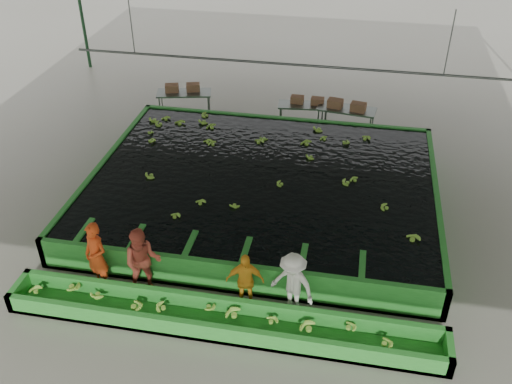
% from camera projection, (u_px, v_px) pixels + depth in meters
% --- Properties ---
extents(ground, '(80.00, 80.00, 0.00)m').
position_uv_depth(ground, '(253.00, 232.00, 15.84)').
color(ground, gray).
rests_on(ground, ground).
extents(shed_roof, '(20.00, 22.00, 0.04)m').
position_uv_depth(shed_roof, '(252.00, 59.00, 13.07)').
color(shed_roof, '#979898').
rests_on(shed_roof, shed_posts).
extents(shed_posts, '(20.00, 22.00, 5.00)m').
position_uv_depth(shed_posts, '(252.00, 154.00, 14.46)').
color(shed_posts, '#193D20').
rests_on(shed_posts, ground).
extents(flotation_tank, '(10.00, 8.00, 0.90)m').
position_uv_depth(flotation_tank, '(262.00, 189.00, 16.82)').
color(flotation_tank, '#2A892A').
rests_on(flotation_tank, ground).
extents(tank_water, '(9.70, 7.70, 0.00)m').
position_uv_depth(tank_water, '(262.00, 178.00, 16.60)').
color(tank_water, black).
rests_on(tank_water, flotation_tank).
extents(sorting_trough, '(10.00, 1.00, 0.50)m').
position_uv_depth(sorting_trough, '(221.00, 319.00, 12.76)').
color(sorting_trough, '#2A892A').
rests_on(sorting_trough, ground).
extents(cableway_rail, '(0.08, 0.08, 14.00)m').
position_uv_depth(cableway_rail, '(283.00, 64.00, 18.26)').
color(cableway_rail, '#59605B').
rests_on(cableway_rail, shed_roof).
extents(rail_hanger_left, '(0.04, 0.04, 2.00)m').
position_uv_depth(rail_hanger_left, '(131.00, 24.00, 18.49)').
color(rail_hanger_left, '#59605B').
rests_on(rail_hanger_left, shed_roof).
extents(rail_hanger_right, '(0.04, 0.04, 2.00)m').
position_uv_depth(rail_hanger_right, '(450.00, 43.00, 16.92)').
color(rail_hanger_right, '#59605B').
rests_on(rail_hanger_right, shed_roof).
extents(worker_a, '(0.79, 0.67, 1.83)m').
position_uv_depth(worker_a, '(96.00, 256.00, 13.56)').
color(worker_a, '#D84214').
rests_on(worker_a, ground).
extents(worker_b, '(1.05, 0.92, 1.83)m').
position_uv_depth(worker_b, '(143.00, 262.00, 13.37)').
color(worker_b, '#C04E37').
rests_on(worker_b, ground).
extents(worker_c, '(0.93, 0.51, 1.51)m').
position_uv_depth(worker_c, '(245.00, 281.00, 13.08)').
color(worker_c, '#F9AB22').
rests_on(worker_c, ground).
extents(worker_d, '(1.24, 0.99, 1.68)m').
position_uv_depth(worker_d, '(292.00, 284.00, 12.86)').
color(worker_d, white).
rests_on(worker_d, ground).
extents(packing_table_left, '(2.16, 1.24, 0.92)m').
position_uv_depth(packing_table_left, '(185.00, 103.00, 21.74)').
color(packing_table_left, '#59605B').
rests_on(packing_table_left, ground).
extents(packing_table_mid, '(1.90, 0.90, 0.84)m').
position_uv_depth(packing_table_mid, '(303.00, 115.00, 21.01)').
color(packing_table_mid, '#59605B').
rests_on(packing_table_mid, ground).
extents(packing_table_right, '(2.16, 1.09, 0.94)m').
position_uv_depth(packing_table_right, '(345.00, 120.00, 20.53)').
color(packing_table_right, '#59605B').
rests_on(packing_table_right, ground).
extents(box_stack_left, '(1.34, 0.70, 0.28)m').
position_uv_depth(box_stack_left, '(183.00, 91.00, 21.57)').
color(box_stack_left, brown).
rests_on(box_stack_left, packing_table_left).
extents(box_stack_mid, '(1.22, 0.37, 0.26)m').
position_uv_depth(box_stack_mid, '(307.00, 104.00, 20.84)').
color(box_stack_mid, brown).
rests_on(box_stack_mid, packing_table_mid).
extents(box_stack_right, '(1.41, 0.63, 0.29)m').
position_uv_depth(box_stack_right, '(346.00, 109.00, 20.23)').
color(box_stack_right, brown).
rests_on(box_stack_right, packing_table_right).
extents(floating_bananas, '(8.71, 5.94, 0.12)m').
position_uv_depth(floating_bananas, '(267.00, 164.00, 17.25)').
color(floating_bananas, '#7FBA35').
rests_on(floating_bananas, tank_water).
extents(trough_bananas, '(8.37, 0.56, 0.11)m').
position_uv_depth(trough_bananas, '(221.00, 315.00, 12.68)').
color(trough_bananas, '#7FBA35').
rests_on(trough_bananas, sorting_trough).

